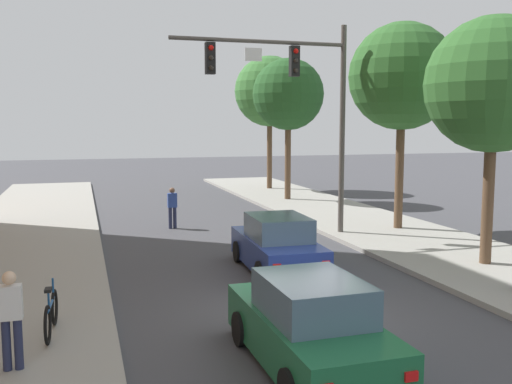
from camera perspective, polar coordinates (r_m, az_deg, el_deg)
ground_plane at (r=12.68m, az=5.10°, el=-12.24°), size 120.00×120.00×0.00m
traffic_signal_mast at (r=20.51m, az=4.09°, el=10.13°), size 6.39×0.38×7.50m
car_lead_blue at (r=16.12m, az=2.12°, el=-5.42°), size 1.96×4.30×1.60m
car_following_green at (r=9.92m, az=5.34°, el=-13.31°), size 1.87×4.25×1.60m
pedestrian_sidewalk_left_walker at (r=10.21m, az=-23.26°, el=-11.24°), size 0.36×0.22×1.64m
pedestrian_crossing_road at (r=22.91m, az=-8.35°, el=-1.37°), size 0.36×0.22×1.64m
bicycle_leaning at (r=11.74m, az=-19.77°, el=-11.41°), size 0.18×1.77×0.98m
street_tree_nearest at (r=17.44m, az=22.61°, el=9.79°), size 3.79×3.79×6.97m
street_tree_second at (r=22.54m, az=14.38°, el=11.06°), size 4.02×4.02×7.78m
street_tree_third at (r=30.50m, az=3.24°, el=9.66°), size 3.77×3.77×7.44m
street_tree_farthest at (r=35.68m, az=1.37°, el=9.98°), size 4.32×4.32×8.16m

